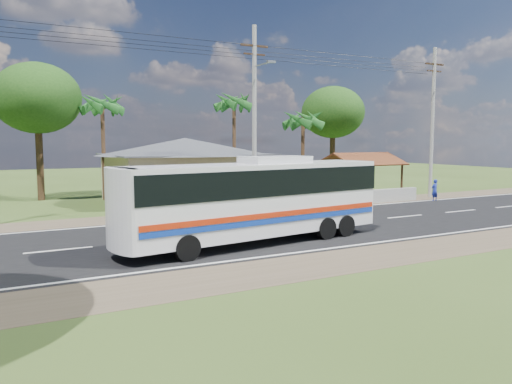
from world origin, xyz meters
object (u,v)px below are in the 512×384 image
person (435,190)px  waiting_shed (361,161)px  motorcycle (250,204)px  coach_bus (257,194)px

person → waiting_shed: bearing=-55.4°
person → motorcycle: bearing=-8.6°
coach_bus → person: bearing=13.5°
waiting_shed → person: (3.21, -4.05, -1.97)m
coach_bus → person: (17.83, 6.82, -1.28)m
person → coach_bus: bearing=17.1°
waiting_shed → motorcycle: size_ratio=2.75×
waiting_shed → person: size_ratio=3.41×
waiting_shed → motorcycle: (-10.79, -2.89, -2.23)m
coach_bus → person: 19.13m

